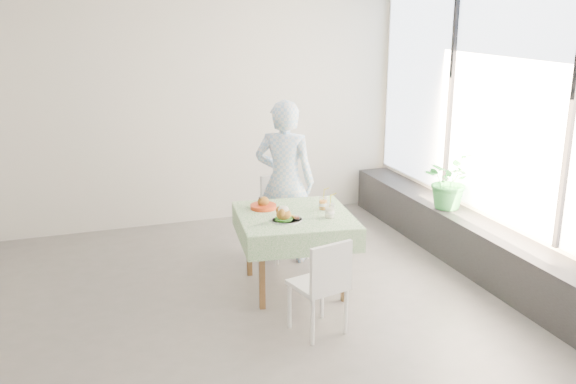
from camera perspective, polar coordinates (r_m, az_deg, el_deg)
name	(u,v)px	position (r m, az deg, el deg)	size (l,w,h in m)	color
floor	(208,310)	(5.85, -7.13, -10.41)	(6.00, 6.00, 0.00)	#5B5956
wall_back	(158,112)	(7.80, -11.44, 6.98)	(6.00, 0.02, 2.80)	silver
wall_front	(310,271)	(3.08, 2.00, -7.00)	(6.00, 0.02, 2.80)	silver
wall_right	(504,135)	(6.64, 18.68, 4.86)	(0.02, 5.00, 2.80)	silver
window_pane	(504,109)	(6.58, 18.67, 6.98)	(0.01, 4.80, 2.18)	#D1E0F9
window_ledge	(477,247)	(6.83, 16.48, -4.70)	(0.40, 4.80, 0.50)	black
cafe_table	(295,242)	(6.08, 0.60, -4.50)	(1.16, 1.16, 0.74)	brown
chair_far	(285,232)	(6.91, -0.28, -3.59)	(0.45, 0.45, 0.87)	white
chair_near	(319,303)	(5.36, 2.74, -9.86)	(0.47, 0.47, 0.83)	white
diner	(285,182)	(6.65, -0.29, 0.92)	(0.62, 0.41, 1.71)	#96C4F0
main_dish	(285,216)	(5.77, -0.24, -2.16)	(0.29, 0.29, 0.15)	white
juice_cup_orange	(323,204)	(6.11, 3.14, -1.05)	(0.09, 0.09, 0.24)	white
juice_cup_lemonade	(330,211)	(5.88, 3.72, -1.72)	(0.09, 0.09, 0.26)	white
second_dish	(263,205)	(6.14, -2.21, -1.17)	(0.25, 0.25, 0.12)	#B33312
potted_plant	(448,180)	(7.10, 14.01, 1.03)	(0.56, 0.48, 0.62)	#2C863E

